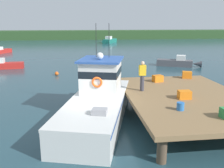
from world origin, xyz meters
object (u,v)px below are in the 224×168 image
crate_single_by_cleat (187,75)px  moored_boat_near_channel (3,65)px  moored_boat_far_right (1,51)px  moored_boat_mid_harbor (178,62)px  main_fishing_boat (99,99)px  bait_bucket (180,106)px  mooring_buoy_spare_mooring (57,74)px  moored_boat_off_the_point (109,41)px  deckhand_by_the_boat (142,75)px  crate_stack_near_edge (184,95)px  crate_stack_mid_dock (158,79)px

crate_single_by_cleat → moored_boat_near_channel: bearing=141.8°
moored_boat_far_right → moored_boat_mid_harbor: bearing=-32.2°
main_fishing_boat → bait_bucket: main_fishing_boat is taller
moored_boat_near_channel → mooring_buoy_spare_mooring: size_ratio=12.18×
moored_boat_off_the_point → bait_bucket: bearing=-93.1°
main_fishing_boat → deckhand_by_the_boat: (2.39, 0.54, 1.05)m
moored_boat_far_right → main_fishing_boat: bearing=-65.2°
crate_stack_near_edge → bait_bucket: 1.76m
moored_boat_mid_harbor → crate_stack_mid_dock: bearing=-117.0°
main_fishing_boat → moored_boat_mid_harbor: bearing=55.3°
crate_stack_mid_dock → moored_boat_mid_harbor: 13.32m
crate_stack_mid_dock → deckhand_by_the_boat: deckhand_by_the_boat is taller
main_fishing_boat → crate_stack_mid_dock: main_fishing_boat is taller
moored_boat_off_the_point → deckhand_by_the_boat: bearing=-94.4°
deckhand_by_the_boat → moored_boat_far_right: 32.55m
crate_stack_mid_dock → crate_stack_near_edge: (0.22, -3.63, -0.00)m
mooring_buoy_spare_mooring → crate_stack_mid_dock: bearing=-50.2°
crate_single_by_cleat → moored_boat_far_right: 32.31m
crate_single_by_cleat → deckhand_by_the_boat: 4.64m
deckhand_by_the_boat → crate_stack_near_edge: bearing=-44.5°
bait_bucket → mooring_buoy_spare_mooring: (-6.43, 13.62, -1.19)m
crate_single_by_cleat → crate_stack_near_edge: size_ratio=1.00×
moored_boat_off_the_point → crate_single_by_cleat: bearing=-89.7°
crate_single_by_cleat → mooring_buoy_spare_mooring: bearing=140.3°
main_fishing_boat → mooring_buoy_spare_mooring: size_ratio=27.43×
deckhand_by_the_boat → moored_boat_mid_harbor: (7.53, 13.79, -1.63)m
main_fishing_boat → moored_boat_mid_harbor: (9.91, 14.33, -0.58)m
crate_stack_near_edge → bait_bucket: crate_stack_near_edge is taller
crate_stack_near_edge → moored_boat_far_right: size_ratio=0.15×
crate_stack_near_edge → moored_boat_off_the_point: size_ratio=0.10×
crate_stack_near_edge → mooring_buoy_spare_mooring: 14.14m
moored_boat_far_right → mooring_buoy_spare_mooring: 20.73m
crate_single_by_cleat → moored_boat_mid_harbor: bearing=71.2°
crate_single_by_cleat → mooring_buoy_spare_mooring: crate_single_by_cleat is taller
crate_single_by_cleat → bait_bucket: size_ratio=1.76×
bait_bucket → crate_stack_mid_dock: bearing=83.3°
moored_boat_mid_harbor → crate_stack_near_edge: bearing=-110.6°
main_fishing_boat → deckhand_by_the_boat: bearing=12.8°
main_fishing_boat → moored_boat_off_the_point: main_fishing_boat is taller
crate_stack_near_edge → deckhand_by_the_boat: 2.49m
moored_boat_mid_harbor → main_fishing_boat: bearing=-124.7°
deckhand_by_the_boat → moored_boat_near_channel: bearing=128.1°
crate_stack_mid_dock → crate_single_by_cleat: (2.24, 0.73, 0.02)m
crate_stack_near_edge → mooring_buoy_spare_mooring: (-7.26, 12.07, -1.22)m
crate_stack_near_edge → moored_boat_near_channel: bearing=128.9°
bait_bucket → moored_boat_near_channel: 21.78m
moored_boat_far_right → moored_boat_mid_harbor: 27.50m
crate_single_by_cleat → mooring_buoy_spare_mooring: 12.13m
crate_stack_mid_dock → crate_stack_near_edge: crate_stack_mid_dock is taller
main_fishing_boat → moored_boat_near_channel: main_fishing_boat is taller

